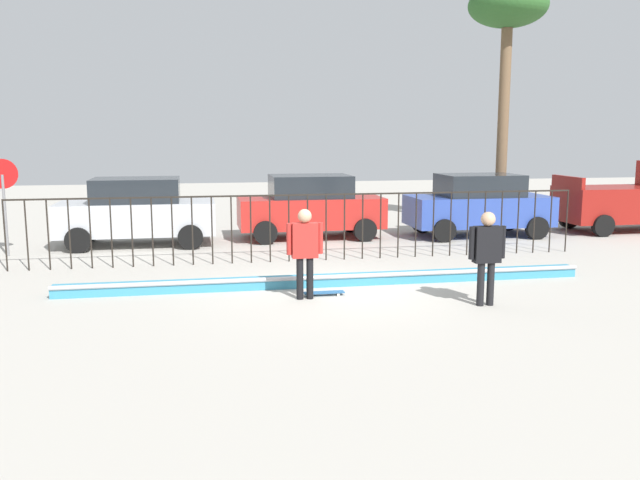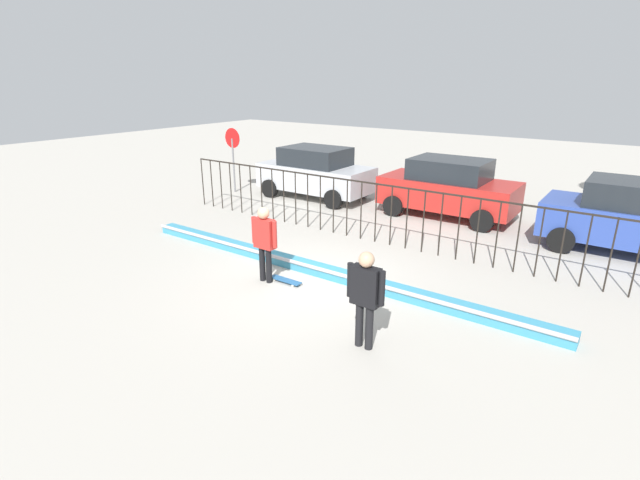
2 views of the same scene
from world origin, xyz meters
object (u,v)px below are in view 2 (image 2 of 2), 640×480
object	(u,v)px
skateboard	(285,280)
parked_car_silver	(315,172)
parked_car_blue	(635,218)
skateboarder	(264,238)
stop_sign	(233,151)
parked_car_red	(448,187)
camera_operator	(365,291)

from	to	relation	value
skateboard	parked_car_silver	world-z (taller)	parked_car_silver
parked_car_blue	skateboarder	bearing A→B (deg)	-133.36
skateboard	parked_car_blue	xyz separation A→B (m)	(6.12, 6.62, 0.91)
stop_sign	parked_car_red	bearing A→B (deg)	10.51
parked_car_silver	stop_sign	distance (m)	3.42
skateboard	parked_car_blue	world-z (taller)	parked_car_blue
skateboard	parked_car_red	world-z (taller)	parked_car_red
parked_car_red	stop_sign	world-z (taller)	stop_sign
camera_operator	skateboard	bearing A→B (deg)	32.07
skateboarder	skateboard	world-z (taller)	skateboarder
parked_car_silver	camera_operator	bearing A→B (deg)	-50.06
skateboard	parked_car_silver	size ratio (longest dim) A/B	0.19
skateboarder	camera_operator	bearing A→B (deg)	-32.38
skateboard	parked_car_blue	size ratio (longest dim) A/B	0.19
parked_car_silver	parked_car_red	size ratio (longest dim) A/B	1.00
skateboard	stop_sign	size ratio (longest dim) A/B	0.32
camera_operator	parked_car_red	bearing A→B (deg)	-21.10
camera_operator	stop_sign	size ratio (longest dim) A/B	0.70
skateboarder	parked_car_silver	xyz separation A→B (m)	(-3.65, 6.94, -0.07)
parked_car_blue	stop_sign	bearing A→B (deg)	-175.45
skateboarder	parked_car_silver	distance (m)	7.84
skateboard	skateboarder	bearing A→B (deg)	-154.15
parked_car_red	stop_sign	xyz separation A→B (m)	(-8.19, -1.52, 0.64)
camera_operator	parked_car_silver	xyz separation A→B (m)	(-6.83, 8.03, -0.07)
camera_operator	parked_car_silver	world-z (taller)	parked_car_silver
skateboard	parked_car_silver	distance (m)	7.93
parked_car_red	parked_car_blue	size ratio (longest dim) A/B	1.00
parked_car_silver	parked_car_red	bearing A→B (deg)	4.41
skateboarder	parked_car_silver	bearing A→B (deg)	104.21
parked_car_red	stop_sign	size ratio (longest dim) A/B	1.72
skateboard	parked_car_blue	distance (m)	9.06
parked_car_silver	parked_car_blue	world-z (taller)	same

